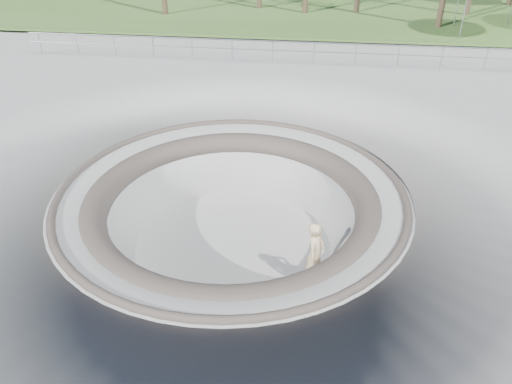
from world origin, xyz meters
TOP-DOWN VIEW (x-y plane):
  - ground at (0.00, 0.00)m, footprint 180.00×180.00m
  - skate_bowl at (0.00, 0.00)m, footprint 14.00×14.00m
  - distant_hills at (3.78, 57.17)m, footprint 103.20×45.00m
  - safety_railing at (0.00, 12.00)m, footprint 25.00×0.06m
  - skateboard at (2.52, -1.48)m, footprint 0.83×0.42m
  - skater at (2.52, -1.48)m, footprint 0.68×0.83m

SIDE VIEW (x-z plane):
  - distant_hills at x=3.78m, z-range -21.32..7.28m
  - skateboard at x=2.52m, z-range -1.88..-1.79m
  - skate_bowl at x=0.00m, z-range -3.88..0.22m
  - skater at x=2.52m, z-range -1.82..0.13m
  - ground at x=0.00m, z-range 0.00..0.00m
  - safety_railing at x=0.00m, z-range 0.18..1.20m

